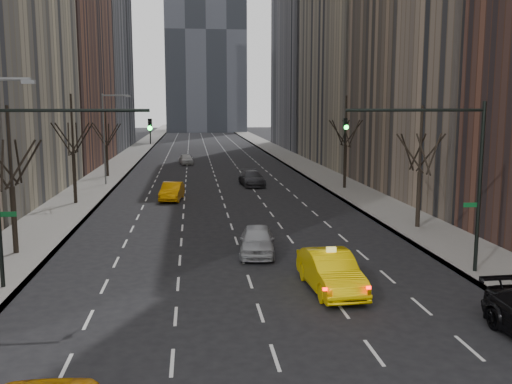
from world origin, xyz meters
name	(u,v)px	position (x,y,z in m)	size (l,w,h in m)	color
sidewalk_left	(124,161)	(-12.25, 70.00, 0.07)	(4.50, 320.00, 0.15)	slate
sidewalk_right	(293,159)	(12.25, 70.00, 0.07)	(4.50, 320.00, 0.15)	slate
tree_lw_b	(12,187)	(-12.00, 18.00, 3.72)	(3.36, 3.50, 7.82)	black
tree_lw_c	(74,155)	(-12.00, 34.00, 4.04)	(3.36, 3.50, 8.74)	black
tree_lw_d	(107,145)	(-12.00, 52.00, 3.56)	(3.36, 3.50, 7.36)	black
tree_rw_b	(420,172)	(12.00, 22.00, 3.72)	(3.36, 3.50, 7.82)	black
tree_rw_c	(345,147)	(12.00, 40.00, 4.04)	(3.36, 3.50, 8.74)	black
traffic_mast_left	(36,164)	(-9.11, 12.00, 5.49)	(6.69, 0.39, 8.00)	black
traffic_mast_right	(446,160)	(9.11, 12.00, 5.49)	(6.69, 0.39, 8.00)	black
streetlight_far	(107,129)	(-10.84, 45.00, 5.62)	(2.83, 0.22, 9.00)	slate
taxi_sedan	(331,271)	(3.35, 10.32, 0.86)	(1.82, 5.23, 1.72)	yellow
silver_sedan_ahead	(257,240)	(0.88, 16.74, 0.78)	(1.83, 4.56, 1.55)	#95979C
far_taxi	(172,191)	(-4.28, 35.33, 0.75)	(1.59, 4.56, 1.50)	#FB9D05
far_suv_grey	(252,178)	(3.37, 43.40, 0.75)	(2.11, 5.19, 1.50)	#323338
far_car_white	(186,159)	(-3.37, 65.44, 0.71)	(1.68, 4.17, 1.42)	silver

